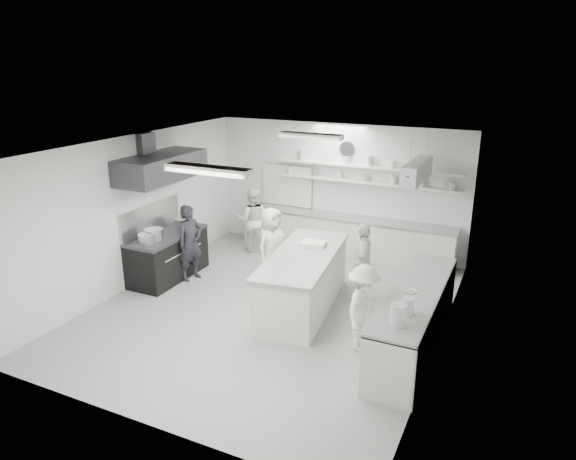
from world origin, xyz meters
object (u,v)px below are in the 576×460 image
at_px(stove, 168,257).
at_px(prep_island, 303,282).
at_px(right_counter, 414,320).
at_px(cook_stove, 190,243).
at_px(back_counter, 345,236).
at_px(cook_back, 253,220).

xyz_separation_m(stove, prep_island, (3.10, -0.07, 0.05)).
relative_size(right_counter, cook_stove, 2.08).
height_order(stove, back_counter, back_counter).
bearing_deg(cook_stove, stove, 122.86).
distance_m(cook_stove, cook_back, 2.04).
distance_m(stove, back_counter, 4.03).
bearing_deg(back_counter, cook_back, -162.40).
relative_size(prep_island, cook_stove, 1.70).
height_order(back_counter, prep_island, prep_island).
bearing_deg(right_counter, stove, 173.48).
bearing_deg(stove, cook_stove, 15.92).
xyz_separation_m(back_counter, cook_stove, (-2.41, -2.66, 0.33)).
bearing_deg(prep_island, stove, 171.38).
height_order(right_counter, prep_island, prep_island).
distance_m(prep_island, cook_back, 3.18).
distance_m(right_counter, prep_island, 2.21).
xyz_separation_m(stove, cook_stove, (0.49, 0.14, 0.34)).
height_order(stove, prep_island, prep_island).
xyz_separation_m(back_counter, right_counter, (2.35, -3.40, 0.01)).
height_order(back_counter, cook_stove, cook_stove).
bearing_deg(stove, cook_back, 68.70).
height_order(right_counter, cook_back, cook_back).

